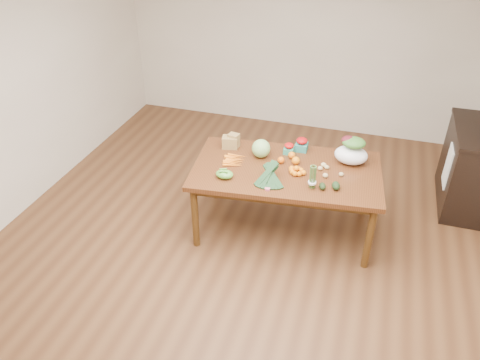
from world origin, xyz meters
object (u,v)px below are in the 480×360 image
(dining_table, at_px, (285,200))
(asparagus_bundle, at_px, (313,177))
(salad_bag, at_px, (351,152))
(mandarin_cluster, at_px, (296,169))
(kale_bunch, at_px, (269,177))
(cabbage, at_px, (261,148))
(paper_bag, at_px, (230,141))
(cabinet, at_px, (470,168))

(dining_table, bearing_deg, asparagus_bundle, -48.36)
(dining_table, xyz_separation_m, salad_bag, (0.58, 0.30, 0.50))
(mandarin_cluster, bearing_deg, kale_bunch, -127.91)
(cabbage, height_order, asparagus_bundle, asparagus_bundle)
(paper_bag, xyz_separation_m, cabbage, (0.36, -0.09, 0.02))
(dining_table, height_order, asparagus_bundle, asparagus_bundle)
(dining_table, relative_size, paper_bag, 8.56)
(cabinet, bearing_deg, salad_bag, -148.82)
(dining_table, height_order, kale_bunch, kale_bunch)
(dining_table, distance_m, kale_bunch, 0.56)
(paper_bag, relative_size, cabbage, 1.13)
(cabbage, height_order, mandarin_cluster, cabbage)
(asparagus_bundle, height_order, salad_bag, same)
(paper_bag, height_order, asparagus_bundle, asparagus_bundle)
(mandarin_cluster, height_order, kale_bunch, kale_bunch)
(kale_bunch, bearing_deg, mandarin_cluster, 45.73)
(cabbage, distance_m, asparagus_bundle, 0.73)
(asparagus_bundle, distance_m, salad_bag, 0.63)
(paper_bag, bearing_deg, cabbage, -13.85)
(cabinet, distance_m, salad_bag, 1.53)
(dining_table, height_order, cabbage, cabbage)
(kale_bunch, distance_m, asparagus_bundle, 0.40)
(cabbage, height_order, salad_bag, salad_bag)
(cabbage, relative_size, kale_bunch, 0.47)
(kale_bunch, bearing_deg, cabbage, 107.25)
(cabinet, xyz_separation_m, paper_bag, (-2.52, -0.82, 0.36))
(cabinet, xyz_separation_m, kale_bunch, (-1.95, -1.38, 0.36))
(cabbage, bearing_deg, mandarin_cluster, -26.59)
(asparagus_bundle, bearing_deg, paper_bag, 145.78)
(cabbage, height_order, kale_bunch, cabbage)
(dining_table, height_order, cabinet, cabinet)
(mandarin_cluster, relative_size, kale_bunch, 0.45)
(dining_table, relative_size, asparagus_bundle, 7.36)
(paper_bag, bearing_deg, mandarin_cluster, -20.87)
(cabinet, distance_m, paper_bag, 2.67)
(dining_table, distance_m, paper_bag, 0.84)
(paper_bag, distance_m, salad_bag, 1.26)
(mandarin_cluster, height_order, salad_bag, salad_bag)
(mandarin_cluster, bearing_deg, salad_bag, 35.88)
(kale_bunch, bearing_deg, cabinet, 28.85)
(dining_table, bearing_deg, paper_bag, 153.57)
(paper_bag, bearing_deg, asparagus_bundle, -27.87)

